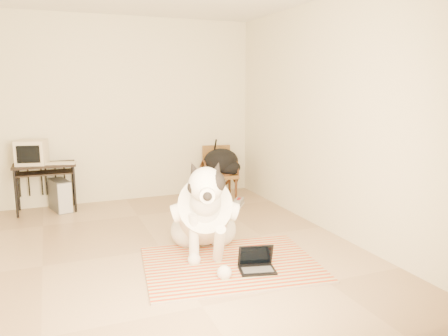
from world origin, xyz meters
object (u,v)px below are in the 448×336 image
pc_tower (60,195)px  backpack (223,163)px  computer_desk (45,171)px  crt_monitor (32,152)px  rattan_chair (219,172)px  dog (205,215)px  laptop (257,264)px

pc_tower → backpack: (2.37, -0.15, 0.33)m
computer_desk → pc_tower: 0.40m
crt_monitor → rattan_chair: crt_monitor is taller
dog → computer_desk: bearing=123.5°
crt_monitor → pc_tower: bearing=-9.4°
rattan_chair → backpack: size_ratio=1.43×
dog → laptop: bearing=-63.6°
rattan_chair → crt_monitor: bearing=177.3°
computer_desk → backpack: 2.55m
computer_desk → backpack: (2.54, -0.17, -0.03)m
pc_tower → computer_desk: bearing=174.1°
laptop → dog: bearing=116.4°
backpack → computer_desk: bearing=176.2°
laptop → backpack: 2.84m
laptop → crt_monitor: crt_monitor is taller
laptop → pc_tower: 3.29m
dog → rattan_chair: (1.00, 2.18, -0.02)m
computer_desk → crt_monitor: size_ratio=1.86×
laptop → backpack: backpack is taller
dog → backpack: 2.35m
pc_tower → dog: bearing=-59.4°
laptop → crt_monitor: bearing=123.8°
dog → laptop: dog is taller
pc_tower → rattan_chair: rattan_chair is taller
dog → crt_monitor: size_ratio=3.40×
dog → backpack: (1.04, 2.10, 0.13)m
pc_tower → backpack: bearing=-3.6°
laptop → rattan_chair: 2.89m
rattan_chair → dog: bearing=-114.7°
dog → pc_tower: (-1.33, 2.25, -0.20)m
backpack → dog: bearing=-116.3°
rattan_chair → laptop: bearing=-104.2°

